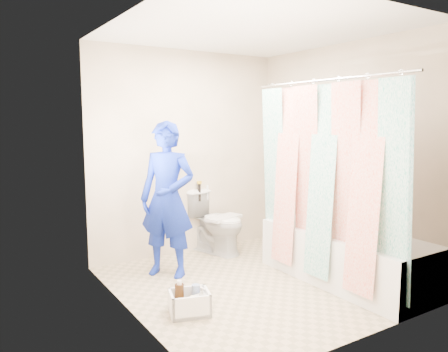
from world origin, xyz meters
TOP-DOWN VIEW (x-y plane):
  - floor at (0.00, 0.00)m, footprint 2.60×2.60m
  - ceiling at (0.00, 0.00)m, footprint 2.40×2.60m
  - wall_back at (0.00, 1.30)m, footprint 2.40×0.02m
  - wall_front at (0.00, -1.30)m, footprint 2.40×0.02m
  - wall_left at (-1.20, 0.00)m, footprint 0.02×2.60m
  - wall_right at (1.20, 0.00)m, footprint 0.02×2.60m
  - bathtub at (0.85, -0.43)m, footprint 0.70×1.75m
  - curtain_rod at (0.52, -0.43)m, footprint 0.02×1.90m
  - shower_curtain at (0.52, -0.43)m, footprint 0.06×1.75m
  - toilet at (0.28, 1.08)m, footprint 0.62×0.83m
  - tank_lid at (0.31, 0.96)m, footprint 0.50×0.33m
  - tank_internals at (0.18, 1.26)m, footprint 0.18×0.09m
  - plumber at (-0.55, 0.68)m, footprint 0.67×0.69m
  - cleaning_caddy at (-0.80, -0.27)m, footprint 0.38×0.34m

SIDE VIEW (x-z plane):
  - floor at x=0.00m, z-range 0.00..0.00m
  - cleaning_caddy at x=-0.80m, z-range -0.03..0.21m
  - bathtub at x=0.85m, z-range 0.02..0.52m
  - toilet at x=0.28m, z-range 0.00..0.75m
  - tank_lid at x=0.31m, z-range 0.42..0.46m
  - tank_internals at x=0.18m, z-range 0.62..0.87m
  - plumber at x=-0.55m, z-range 0.00..1.59m
  - shower_curtain at x=0.52m, z-range 0.12..1.92m
  - wall_back at x=0.00m, z-range 0.00..2.40m
  - wall_front at x=0.00m, z-range 0.00..2.40m
  - wall_left at x=-1.20m, z-range 0.00..2.40m
  - wall_right at x=1.20m, z-range 0.00..2.40m
  - curtain_rod at x=0.52m, z-range 1.94..1.96m
  - ceiling at x=0.00m, z-range 2.39..2.41m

